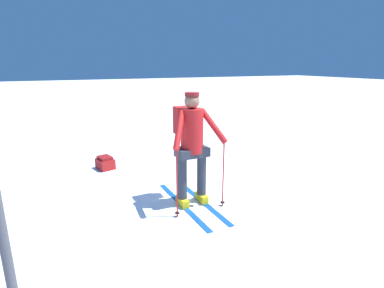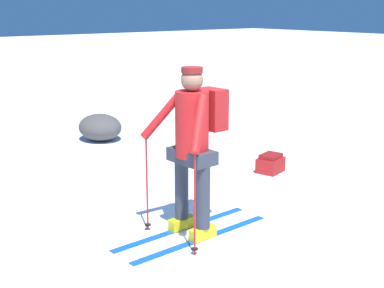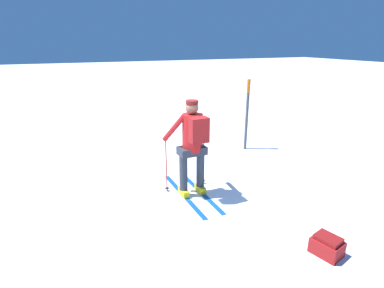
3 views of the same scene
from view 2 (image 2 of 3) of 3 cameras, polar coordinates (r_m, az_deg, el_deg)
The scene contains 4 objects.
ground_plane at distance 5.63m, azimuth 6.25°, elevation -10.60°, with size 80.00×80.00×0.00m, color white.
skier at distance 5.51m, azimuth 0.21°, elevation 0.48°, with size 0.93×1.83×1.79m.
dropped_backpack at distance 7.96m, azimuth 8.37°, elevation -2.08°, with size 0.39×0.45×0.28m.
rock_boulder at distance 9.89m, azimuth -9.78°, elevation 1.78°, with size 0.87×0.74×0.48m, color #474442.
Camera 2 is at (3.58, -3.63, 2.38)m, focal length 50.00 mm.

